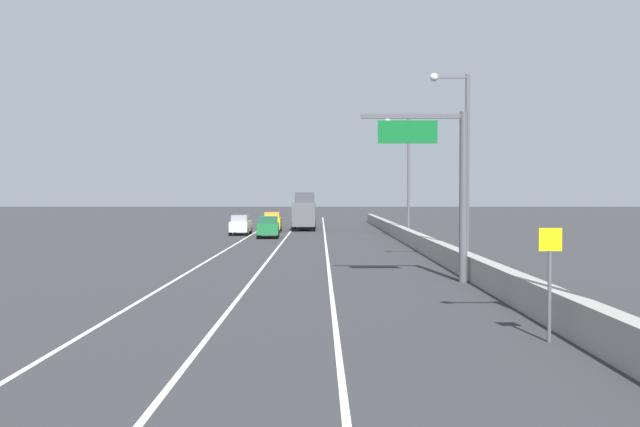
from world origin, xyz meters
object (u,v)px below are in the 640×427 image
speed_advisory_sign (553,275)px  car_gray_3 (310,218)px  lamp_post_right_second (466,156)px  car_green_0 (271,227)px  car_silver_1 (244,225)px  lamp_post_right_third (409,170)px  car_yellow_2 (275,222)px  overhead_sign_gantry (450,175)px  box_truck (307,213)px

speed_advisory_sign → car_gray_3: (-7.59, 70.51, -0.75)m
lamp_post_right_second → car_green_0: 29.31m
speed_advisory_sign → car_silver_1: speed_advisory_sign is taller
car_silver_1 → lamp_post_right_third: bearing=-24.6°
speed_advisory_sign → car_silver_1: (-13.53, 52.00, -0.82)m
car_green_0 → car_yellow_2: 10.18m
lamp_post_right_second → car_silver_1: lamp_post_right_second is taller
car_gray_3 → overhead_sign_gantry: bearing=-82.8°
lamp_post_right_third → car_yellow_2: lamp_post_right_third is taller
car_yellow_2 → lamp_post_right_third: bearing=-44.9°
overhead_sign_gantry → lamp_post_right_third: 31.71m
car_silver_1 → car_gray_3: (5.94, 18.51, 0.08)m
car_green_0 → box_truck: (2.87, 15.13, 0.89)m
speed_advisory_sign → box_truck: 62.75m
car_silver_1 → car_gray_3: car_gray_3 is taller
overhead_sign_gantry → car_gray_3: overhead_sign_gantry is taller
overhead_sign_gantry → car_gray_3: bearing=97.2°
lamp_post_right_second → car_silver_1: 34.89m
lamp_post_right_second → lamp_post_right_third: size_ratio=1.00×
car_silver_1 → car_yellow_2: size_ratio=0.91×
car_yellow_2 → box_truck: 5.92m
overhead_sign_gantry → car_yellow_2: size_ratio=1.56×
speed_advisory_sign → car_yellow_2: 58.35m
box_truck → overhead_sign_gantry: bearing=-81.5°
car_yellow_2 → box_truck: (3.14, 4.95, 0.83)m
speed_advisory_sign → car_green_0: 48.33m
lamp_post_right_second → lamp_post_right_third: bearing=90.7°
box_truck → speed_advisory_sign: bearing=-82.9°
speed_advisory_sign → car_gray_3: 70.92m
car_yellow_2 → box_truck: box_truck is taller
overhead_sign_gantry → car_yellow_2: 45.14m
box_truck → lamp_post_right_third: bearing=-62.1°
car_yellow_2 → car_silver_1: bearing=-116.7°
overhead_sign_gantry → lamp_post_right_second: (2.08, 7.41, 1.20)m
car_green_0 → car_gray_3: size_ratio=0.98×
car_silver_1 → car_green_0: bearing=-58.7°
overhead_sign_gantry → car_silver_1: (-13.09, 38.43, -3.79)m
overhead_sign_gantry → car_green_0: bearing=106.8°
overhead_sign_gantry → speed_advisory_sign: 13.89m
lamp_post_right_second → car_green_0: size_ratio=2.27×
overhead_sign_gantry → car_green_0: size_ratio=1.64×
lamp_post_right_third → car_silver_1: size_ratio=2.38×
lamp_post_right_third → box_truck: bearing=117.9°
lamp_post_right_second → car_green_0: (-12.22, 26.18, -4.98)m
overhead_sign_gantry → box_truck: 49.33m
car_green_0 → lamp_post_right_second: bearing=-65.0°
speed_advisory_sign → car_yellow_2: (-10.85, 57.33, -0.75)m
speed_advisory_sign → lamp_post_right_third: lamp_post_right_third is taller
lamp_post_right_second → car_gray_3: size_ratio=2.22×
box_truck → car_gray_3: bearing=89.2°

